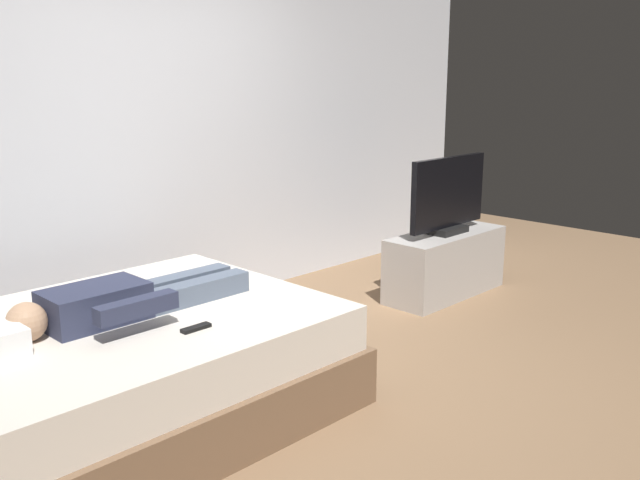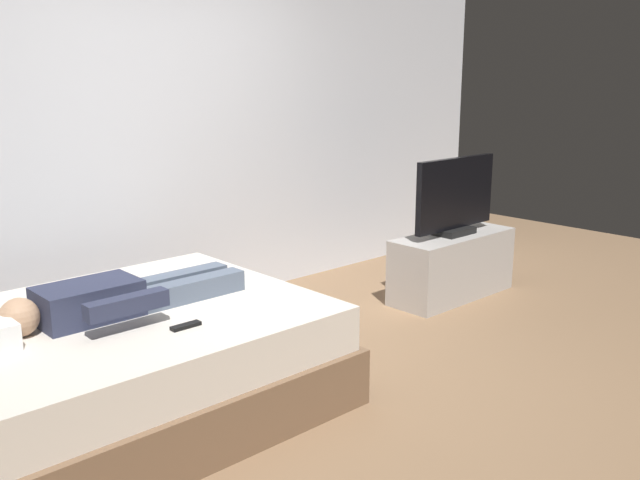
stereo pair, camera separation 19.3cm
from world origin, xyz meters
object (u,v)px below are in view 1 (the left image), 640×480
(person, at_px, (121,301))
(tv, at_px, (448,197))
(bed, at_px, (120,370))
(tv_stand, at_px, (445,264))
(remote, at_px, (196,328))

(person, bearing_deg, tv, 0.54)
(bed, relative_size, tv, 2.37)
(tv, bearing_deg, tv_stand, 90.00)
(bed, height_order, person, person)
(tv_stand, xyz_separation_m, tv, (0.00, -0.00, 0.53))
(remote, xyz_separation_m, tv_stand, (2.67, 0.43, -0.30))
(remote, bearing_deg, tv_stand, 9.18)
(bed, bearing_deg, remote, -66.34)
(person, bearing_deg, remote, -69.53)
(bed, relative_size, remote, 13.93)
(person, xyz_separation_m, remote, (0.15, -0.40, -0.07))
(bed, distance_m, person, 0.36)
(tv, bearing_deg, person, -179.46)
(bed, height_order, tv, tv)
(bed, xyz_separation_m, tv, (2.85, 0.02, 0.52))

